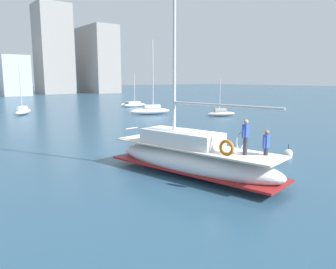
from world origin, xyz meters
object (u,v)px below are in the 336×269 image
at_px(moored_sloop_near, 150,110).
at_px(mooring_buoy, 288,154).
at_px(moored_ketch_distant, 221,113).
at_px(main_sailboat, 191,157).
at_px(moored_cutter_left, 133,104).
at_px(moored_catamaran, 23,111).

distance_m(moored_sloop_near, mooring_buoy, 26.30).
height_order(moored_sloop_near, moored_ketch_distant, moored_sloop_near).
height_order(main_sailboat, moored_sloop_near, main_sailboat).
bearing_deg(main_sailboat, moored_ketch_distant, 40.19).
bearing_deg(moored_cutter_left, moored_ketch_distant, -86.71).
distance_m(moored_cutter_left, mooring_buoy, 39.51).
distance_m(main_sailboat, moored_catamaran, 34.98).
distance_m(moored_sloop_near, moored_ketch_distant, 9.46).
xyz_separation_m(moored_catamaran, moored_cutter_left, (18.51, 2.00, -0.01)).
distance_m(moored_sloop_near, moored_cutter_left, 13.26).
bearing_deg(moored_cutter_left, moored_sloop_near, -111.63).
xyz_separation_m(moored_ketch_distant, mooring_buoy, (-13.06, -18.05, -0.25)).
height_order(moored_catamaran, moored_cutter_left, moored_catamaran).
xyz_separation_m(main_sailboat, moored_ketch_distant, (20.54, 17.35, -0.48)).
bearing_deg(mooring_buoy, moored_sloop_near, 74.47).
distance_m(moored_cutter_left, moored_ketch_distant, 19.65).
relative_size(moored_sloop_near, moored_cutter_left, 1.73).
distance_m(main_sailboat, moored_cutter_left, 41.76).
xyz_separation_m(moored_sloop_near, mooring_buoy, (-7.04, -25.34, -0.45)).
xyz_separation_m(moored_catamaran, moored_ketch_distant, (19.64, -17.62, -0.08)).
bearing_deg(moored_catamaran, moored_cutter_left, 6.17).
bearing_deg(moored_sloop_near, moored_catamaran, 142.84).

